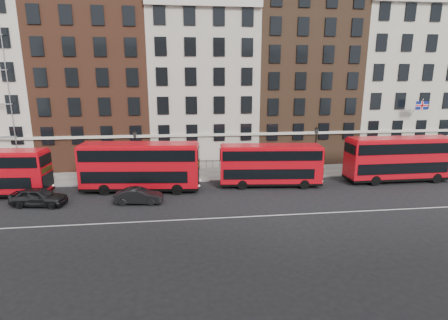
{
  "coord_description": "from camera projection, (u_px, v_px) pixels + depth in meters",
  "views": [
    {
      "loc": [
        -2.81,
        -27.46,
        10.8
      ],
      "look_at": [
        1.18,
        5.0,
        3.0
      ],
      "focal_mm": 28.0,
      "sensor_mm": 36.0,
      "label": 1
    }
  ],
  "objects": [
    {
      "name": "iron_railings",
      "position": [
        206.0,
        165.0,
        41.46
      ],
      "size": [
        6.6,
        0.06,
        1.0
      ],
      "primitive_type": null,
      "color": "black",
      "rests_on": "pavement"
    },
    {
      "name": "bus_c",
      "position": [
        270.0,
        164.0,
        34.93
      ],
      "size": [
        10.29,
        3.4,
        4.25
      ],
      "rotation": [
        0.0,
        0.0,
        -0.1
      ],
      "color": "red",
      "rests_on": "ground"
    },
    {
      "name": "car_rear",
      "position": [
        39.0,
        197.0,
        29.89
      ],
      "size": [
        4.91,
        2.63,
        1.59
      ],
      "primitive_type": "imported",
      "rotation": [
        0.0,
        0.0,
        1.4
      ],
      "color": "black",
      "rests_on": "ground"
    },
    {
      "name": "car_front",
      "position": [
        139.0,
        196.0,
        30.46
      ],
      "size": [
        4.24,
        1.87,
        1.35
      ],
      "primitive_type": "imported",
      "rotation": [
        0.0,
        0.0,
        1.46
      ],
      "color": "black",
      "rests_on": "ground"
    },
    {
      "name": "lamp_post_right",
      "position": [
        315.0,
        148.0,
        38.84
      ],
      "size": [
        0.44,
        0.44,
        5.33
      ],
      "color": "black",
      "rests_on": "pavement"
    },
    {
      "name": "kerb",
      "position": [
        210.0,
        181.0,
        37.05
      ],
      "size": [
        80.0,
        0.3,
        0.16
      ],
      "primitive_type": "cube",
      "color": "gray",
      "rests_on": "ground"
    },
    {
      "name": "bus_b",
      "position": [
        140.0,
        166.0,
        33.35
      ],
      "size": [
        11.43,
        3.89,
        4.71
      ],
      "rotation": [
        0.0,
        0.0,
        -0.11
      ],
      "color": "red",
      "rests_on": "ground"
    },
    {
      "name": "bus_d",
      "position": [
        399.0,
        158.0,
        36.51
      ],
      "size": [
        11.23,
        2.79,
        4.71
      ],
      "rotation": [
        0.0,
        0.0,
        0.01
      ],
      "color": "red",
      "rests_on": "ground"
    },
    {
      "name": "pavement",
      "position": [
        208.0,
        174.0,
        39.47
      ],
      "size": [
        80.0,
        5.0,
        0.15
      ],
      "primitive_type": "cube",
      "color": "gray",
      "rests_on": "ground"
    },
    {
      "name": "building_terrace",
      "position": [
        200.0,
        81.0,
        44.2
      ],
      "size": [
        64.0,
        11.95,
        22.0
      ],
      "color": "beige",
      "rests_on": "ground"
    },
    {
      "name": "ground",
      "position": [
        217.0,
        209.0,
        29.35
      ],
      "size": [
        120.0,
        120.0,
        0.0
      ],
      "primitive_type": "plane",
      "color": "black",
      "rests_on": "ground"
    },
    {
      "name": "traffic_light",
      "position": [
        416.0,
        152.0,
        39.92
      ],
      "size": [
        0.25,
        0.45,
        3.27
      ],
      "color": "black",
      "rests_on": "pavement"
    },
    {
      "name": "lamp_post_left",
      "position": [
        136.0,
        152.0,
        36.64
      ],
      "size": [
        0.44,
        0.44,
        5.33
      ],
      "color": "black",
      "rests_on": "pavement"
    },
    {
      "name": "road_centre_line",
      "position": [
        220.0,
        218.0,
        27.42
      ],
      "size": [
        70.0,
        0.12,
        0.01
      ],
      "primitive_type": "cube",
      "color": "white",
      "rests_on": "ground"
    }
  ]
}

